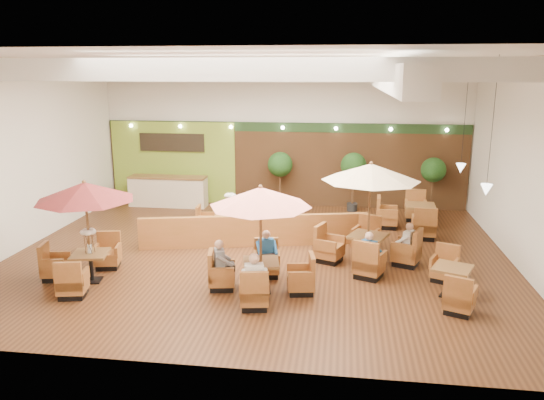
% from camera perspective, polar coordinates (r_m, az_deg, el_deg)
% --- Properties ---
extents(room, '(14.04, 14.00, 5.52)m').
position_cam_1_polar(room, '(15.66, 0.17, 8.21)').
color(room, '#381E0F').
rests_on(room, ground).
extents(service_counter, '(3.00, 0.75, 1.18)m').
position_cam_1_polar(service_counter, '(20.97, -11.10, 0.92)').
color(service_counter, beige).
rests_on(service_counter, ground).
extents(booth_divider, '(6.72, 1.71, 0.95)m').
position_cam_1_polar(booth_divider, '(15.88, -1.85, -3.34)').
color(booth_divider, brown).
rests_on(booth_divider, ground).
extents(table_0, '(2.51, 2.62, 2.59)m').
position_cam_1_polar(table_0, '(13.64, -19.57, -0.99)').
color(table_0, brown).
rests_on(table_0, ground).
extents(table_1, '(2.62, 2.62, 2.60)m').
position_cam_1_polar(table_1, '(12.29, -1.24, -2.12)').
color(table_1, brown).
rests_on(table_1, ground).
extents(table_2, '(2.95, 2.95, 2.82)m').
position_cam_1_polar(table_2, '(14.30, 10.48, 0.46)').
color(table_2, brown).
rests_on(table_2, ground).
extents(table_3, '(1.54, 2.27, 1.44)m').
position_cam_1_polar(table_3, '(17.42, -5.16, -1.97)').
color(table_3, brown).
rests_on(table_3, ground).
extents(table_4, '(1.07, 2.61, 0.91)m').
position_cam_1_polar(table_4, '(13.16, 18.73, -8.35)').
color(table_4, brown).
rests_on(table_4, ground).
extents(table_5, '(1.94, 2.86, 1.06)m').
position_cam_1_polar(table_5, '(18.22, 14.61, -1.80)').
color(table_5, brown).
rests_on(table_5, ground).
extents(topiary_0, '(0.94, 0.94, 2.18)m').
position_cam_1_polar(topiary_0, '(19.99, 0.88, 3.60)').
color(topiary_0, black).
rests_on(topiary_0, ground).
extents(topiary_1, '(0.95, 0.95, 2.21)m').
position_cam_1_polar(topiary_1, '(19.85, 8.76, 3.44)').
color(topiary_1, black).
rests_on(topiary_1, ground).
extents(topiary_2, '(0.90, 0.90, 2.09)m').
position_cam_1_polar(topiary_2, '(20.13, 16.96, 2.89)').
color(topiary_2, black).
rests_on(topiary_2, ground).
extents(diner_0, '(0.45, 0.40, 0.84)m').
position_cam_1_polar(diner_0, '(11.73, -1.94, -8.08)').
color(diner_0, white).
rests_on(diner_0, ground).
extents(diner_1, '(0.41, 0.38, 0.75)m').
position_cam_1_polar(diner_1, '(13.50, -0.58, -5.26)').
color(diner_1, '#245D9E').
rests_on(diner_1, ground).
extents(diner_2, '(0.39, 0.43, 0.78)m').
position_cam_1_polar(diner_2, '(12.79, -5.45, -6.37)').
color(diner_2, slate).
rests_on(diner_2, ground).
extents(diner_3, '(0.44, 0.42, 0.77)m').
position_cam_1_polar(diner_3, '(13.63, 10.46, -5.28)').
color(diner_3, '#245D9E').
rests_on(diner_3, ground).
extents(diner_4, '(0.40, 0.42, 0.74)m').
position_cam_1_polar(diner_4, '(14.70, 14.32, -4.11)').
color(diner_4, white).
rests_on(diner_4, ground).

